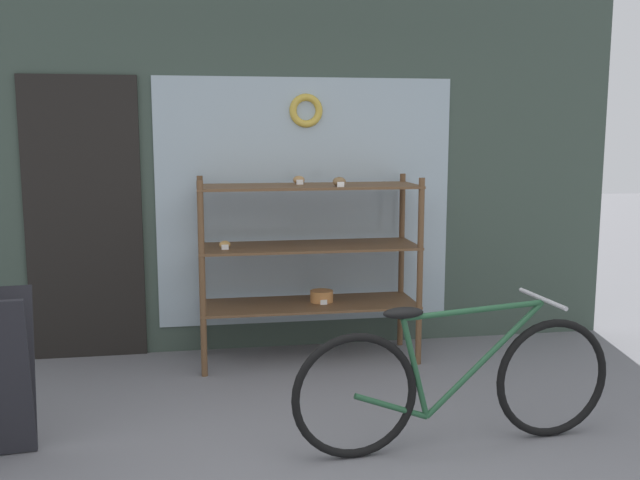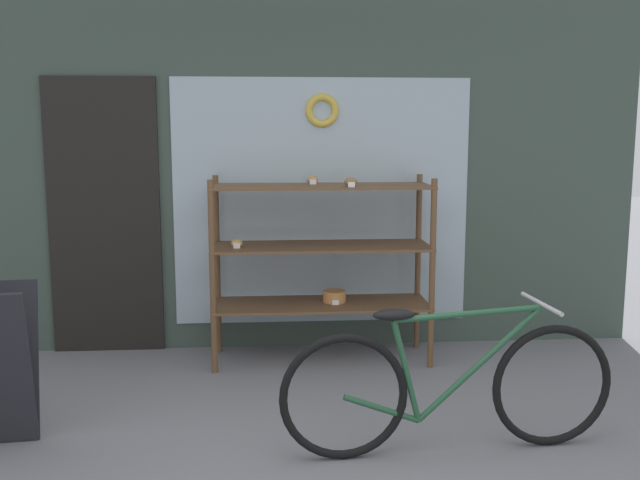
# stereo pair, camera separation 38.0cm
# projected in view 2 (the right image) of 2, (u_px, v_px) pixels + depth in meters

# --- Properties ---
(storefront_facade) EXTENTS (5.40, 0.13, 3.16)m
(storefront_facade) POSITION_uv_depth(u_px,v_px,m) (290.00, 151.00, 5.50)
(storefront_facade) COLOR #3D4C42
(storefront_facade) RESTS_ON ground_plane
(display_case) EXTENTS (1.60, 0.53, 1.38)m
(display_case) POSITION_uv_depth(u_px,v_px,m) (321.00, 251.00, 5.23)
(display_case) COLOR brown
(display_case) RESTS_ON ground_plane
(bicycle) EXTENTS (1.82, 0.46, 0.81)m
(bicycle) POSITION_uv_depth(u_px,v_px,m) (449.00, 387.00, 3.76)
(bicycle) COLOR black
(bicycle) RESTS_ON ground_plane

